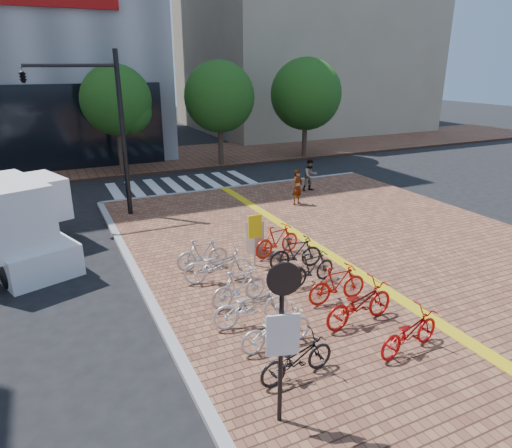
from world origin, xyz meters
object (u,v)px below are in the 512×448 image
notice_sign (282,326)px  box_truck (15,223)px  bike_7 (359,303)px  bike_2 (251,306)px  bike_10 (296,253)px  pedestrian_a (298,187)px  bike_8 (337,284)px  bike_3 (239,287)px  bike_1 (276,328)px  bike_4 (218,265)px  pedestrian_b (310,175)px  bike_11 (277,240)px  bike_5 (202,254)px  bike_6 (409,332)px  bike_0 (297,358)px  bike_9 (312,268)px  traffic_light_pole (79,105)px  yellow_sign (255,231)px  utility_box (255,237)px

notice_sign → box_truck: 10.74m
bike_7 → notice_sign: size_ratio=0.66×
bike_2 → bike_10: 3.43m
pedestrian_a → notice_sign: 13.19m
bike_7 → pedestrian_a: 9.88m
bike_8 → bike_3: bearing=69.3°
bike_1 → bike_4: 3.54m
bike_8 → bike_10: size_ratio=1.00×
bike_2 → pedestrian_b: size_ratio=1.24×
bike_11 → bike_4: bearing=101.7°
bike_5 → bike_6: size_ratio=0.91×
bike_2 → notice_sign: notice_sign is taller
bike_5 → bike_8: 4.26m
bike_6 → bike_8: (-0.15, 2.46, 0.05)m
pedestrian_a → bike_0: bearing=-143.1°
notice_sign → bike_1: bearing=64.2°
bike_1 → pedestrian_b: pedestrian_b is taller
bike_4 → box_truck: (-5.12, 4.33, 0.66)m
box_truck → bike_10: bearing=-30.8°
bike_7 → bike_9: (0.07, 2.24, -0.04)m
bike_5 → traffic_light_pole: traffic_light_pole is taller
bike_11 → pedestrian_b: size_ratio=1.11×
bike_5 → bike_8: bearing=-143.5°
bike_11 → bike_1: bearing=141.7°
bike_4 → yellow_sign: (1.40, 0.51, 0.63)m
bike_10 → bike_6: bearing=-171.8°
bike_1 → traffic_light_pole: (-2.56, 11.01, 3.98)m
bike_2 → bike_5: bearing=4.9°
bike_3 → bike_8: bike_8 is taller
bike_4 → bike_9: (2.32, -1.27, -0.03)m
bike_1 → yellow_sign: yellow_sign is taller
bike_10 → bike_11: bike_11 is taller
bike_0 → bike_1: size_ratio=0.97×
bike_6 → bike_3: bearing=26.8°
bike_2 → pedestrian_a: (6.00, 8.14, 0.27)m
bike_11 → bike_7: bearing=167.7°
bike_3 → bike_9: (2.29, 0.18, -0.01)m
bike_11 → yellow_sign: bearing=104.3°
bike_10 → utility_box: (-0.57, 1.69, 0.03)m
bike_11 → bike_2: bearing=133.6°
bike_1 → notice_sign: size_ratio=0.58×
bike_1 → bike_5: (-0.12, 4.57, 0.02)m
bike_6 → bike_7: size_ratio=0.89×
bike_7 → utility_box: (-0.38, 5.03, 0.01)m
bike_3 → bike_8: bearing=-122.8°
utility_box → traffic_light_pole: 8.38m
bike_0 → yellow_sign: (1.51, 5.14, 0.71)m
bike_11 → box_truck: size_ratio=0.32×
bike_10 → bike_7: bearing=-176.1°
bike_2 → utility_box: bearing=-21.7°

